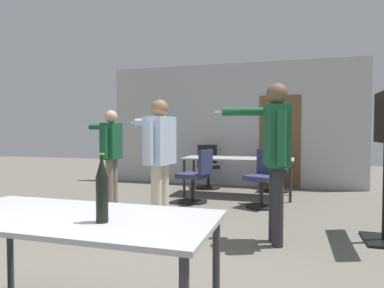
% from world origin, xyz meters
% --- Properties ---
extents(back_wall, '(5.87, 0.12, 2.81)m').
position_xyz_m(back_wall, '(0.03, 6.40, 1.40)').
color(back_wall, '#B2B5B7').
rests_on(back_wall, ground_plane).
extents(conference_table_near, '(1.80, 0.82, 0.74)m').
position_xyz_m(conference_table_near, '(0.05, 0.33, 0.68)').
color(conference_table_near, '#A8A8AD').
rests_on(conference_table_near, ground_plane).
extents(conference_table_far, '(2.09, 0.80, 0.74)m').
position_xyz_m(conference_table_far, '(0.36, 5.09, 0.68)').
color(conference_table_far, '#A8A8AD').
rests_on(conference_table_far, ground_plane).
extents(person_far_watching, '(0.89, 0.58, 1.80)m').
position_xyz_m(person_far_watching, '(1.18, 2.40, 1.10)').
color(person_far_watching, '#28282D').
rests_on(person_far_watching, ground_plane).
extents(person_center_tall, '(0.77, 0.76, 1.69)m').
position_xyz_m(person_center_tall, '(-0.36, 2.79, 1.01)').
color(person_center_tall, beige).
rests_on(person_center_tall, ground_plane).
extents(person_near_casual, '(0.78, 0.62, 1.62)m').
position_xyz_m(person_near_casual, '(-1.62, 3.72, 0.97)').
color(person_near_casual, slate).
rests_on(person_near_casual, ground_plane).
extents(office_chair_far_left, '(0.61, 0.65, 0.95)m').
position_xyz_m(office_chair_far_left, '(0.91, 4.28, 0.45)').
color(office_chair_far_left, black).
rests_on(office_chair_far_left, ground_plane).
extents(office_chair_mid_tucked, '(0.52, 0.56, 0.92)m').
position_xyz_m(office_chair_mid_tucked, '(1.06, 5.86, 0.43)').
color(office_chair_mid_tucked, black).
rests_on(office_chair_mid_tucked, ground_plane).
extents(office_chair_side_rolled, '(0.59, 0.64, 0.95)m').
position_xyz_m(office_chair_side_rolled, '(-0.42, 5.85, 0.45)').
color(office_chair_side_rolled, black).
rests_on(office_chair_side_rolled, ground_plane).
extents(office_chair_near_pushed, '(0.61, 0.55, 0.94)m').
position_xyz_m(office_chair_near_pushed, '(-0.25, 4.26, 0.44)').
color(office_chair_near_pushed, black).
rests_on(office_chair_near_pushed, ground_plane).
extents(beer_bottle, '(0.07, 0.07, 0.40)m').
position_xyz_m(beer_bottle, '(0.31, 0.23, 0.93)').
color(beer_bottle, black).
rests_on(beer_bottle, conference_table_near).
extents(drink_cup, '(0.09, 0.09, 0.10)m').
position_xyz_m(drink_cup, '(0.82, 4.99, 0.79)').
color(drink_cup, '#2866A3').
rests_on(drink_cup, conference_table_far).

